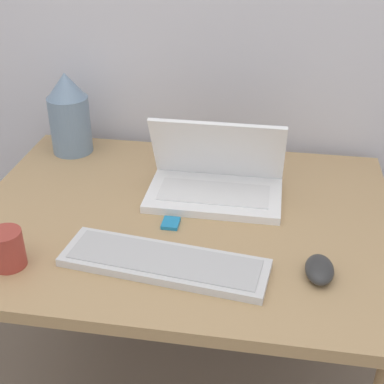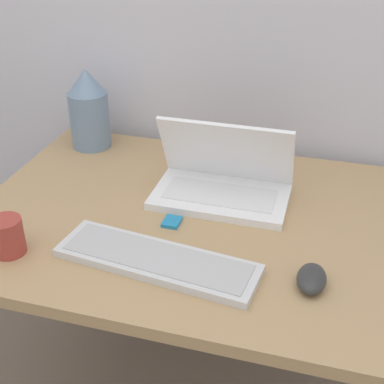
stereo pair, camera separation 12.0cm
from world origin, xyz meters
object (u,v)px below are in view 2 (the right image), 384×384
Objects in this scene: mp3_player at (172,222)px; mug at (7,236)px; mouse at (312,279)px; laptop at (223,180)px; keyboard at (158,260)px; vase at (89,109)px.

mp3_player is 0.37m from mug.
laptop is at bearing 130.55° from mouse.
keyboard is at bearing -102.14° from laptop.
vase is 0.52m from mp3_player.
mug is (-0.33, -0.05, 0.03)m from keyboard.
mouse is 0.36m from mp3_player.
keyboard is 9.37× the size of mp3_player.
laptop reaches higher than mp3_player.
mug is (-0.31, -0.20, 0.04)m from mp3_player.
mug is (0.06, -0.55, -0.08)m from vase.
mug is (-0.39, -0.36, -0.00)m from laptop.
laptop reaches higher than mouse.
mug is (-0.64, -0.07, 0.02)m from mouse.
mouse is at bearing -34.30° from vase.
keyboard is (-0.07, -0.31, -0.04)m from laptop.
laptop is 0.18m from mp3_player.
laptop is at bearing -22.38° from vase.
laptop is 0.39m from mouse.
laptop is 1.41× the size of vase.
keyboard is 0.16m from mp3_player.
vase reaches higher than laptop.
laptop reaches higher than mug.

